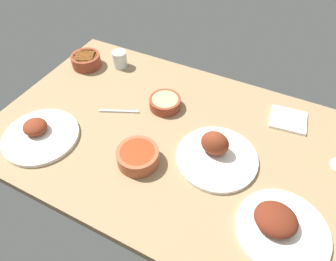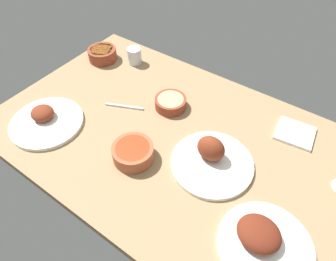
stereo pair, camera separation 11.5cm
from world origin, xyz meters
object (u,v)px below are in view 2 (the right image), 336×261
plate_center_main (46,120)px  water_tumbler (135,56)px  plate_far_side (212,158)px  plate_near_viewer (262,241)px  fork_loose (124,106)px  folded_napkin (295,133)px  bowl_sauce (133,152)px  bowl_pasta (171,102)px  bowl_soup (102,54)px

plate_center_main → water_tumbler: 54.11cm
plate_far_side → water_tumbler: (62.64, -32.73, 1.39)cm
plate_near_viewer → fork_loose: bearing=-16.9°
plate_far_side → folded_napkin: plate_far_side is taller
bowl_sauce → folded_napkin: bowl_sauce is taller
plate_far_side → folded_napkin: 37.46cm
bowl_sauce → fork_loose: size_ratio=0.90×
plate_far_side → water_tumbler: size_ratio=3.70×
plate_far_side → bowl_pasta: (29.10, -16.06, -0.13)cm
folded_napkin → fork_loose: bearing=22.3°
plate_near_viewer → bowl_soup: size_ratio=1.98×
bowl_pasta → water_tumbler: bearing=-26.4°
bowl_soup → plate_center_main: bearing=105.2°
bowl_pasta → plate_far_side: bearing=151.1°
bowl_soup → plate_near_viewer: bearing=157.7°
plate_near_viewer → bowl_pasta: plate_near_viewer is taller
water_tumbler → fork_loose: water_tumbler is taller
bowl_sauce → bowl_soup: bowl_soup is taller
plate_center_main → plate_far_side: 68.64cm
plate_far_side → water_tumbler: plate_far_side is taller
plate_near_viewer → bowl_sauce: 51.50cm
bowl_sauce → bowl_pasta: bearing=-81.5°
bowl_soup → bowl_pasta: bowl_soup is taller
bowl_soup → fork_loose: (-32.59, 21.10, -2.90)cm
bowl_pasta → plate_center_main: bearing=45.9°
bowl_pasta → folded_napkin: 51.85cm
bowl_soup → bowl_sauce: bearing=143.2°
plate_far_side → fork_loose: size_ratio=1.76×
plate_center_main → plate_near_viewer: (-92.09, -3.77, 0.74)cm
plate_center_main → plate_near_viewer: plate_near_viewer is taller
plate_center_main → fork_loose: (-19.92, -25.63, -1.15)cm
folded_napkin → water_tumbler: bearing=-1.0°
bowl_sauce → folded_napkin: bearing=-134.5°
plate_center_main → bowl_soup: 48.46cm
plate_far_side → water_tumbler: bearing=-27.6°
plate_center_main → folded_napkin: (-85.67, -52.61, -0.95)cm
water_tumbler → plate_near_viewer: bearing=150.7°
water_tumbler → fork_loose: (-17.31, 28.36, -3.64)cm
plate_center_main → bowl_soup: (12.66, -46.74, 1.74)cm
plate_near_viewer → bowl_pasta: 65.22cm
water_tumbler → folded_napkin: 83.13cm
plate_far_side → bowl_pasta: bearing=-28.9°
plate_far_side → bowl_pasta: 33.23cm
bowl_sauce → fork_loose: bowl_sauce is taller
water_tumbler → fork_loose: bearing=121.4°
bowl_sauce → water_tumbler: size_ratio=1.89×
plate_far_side → plate_near_viewer: (-26.83, 17.49, -0.36)cm
bowl_sauce → bowl_soup: size_ratio=1.07×
plate_center_main → bowl_sauce: (-40.69, -6.86, 1.63)cm
plate_center_main → bowl_pasta: bearing=-134.1°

